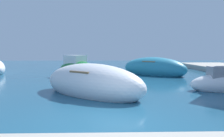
# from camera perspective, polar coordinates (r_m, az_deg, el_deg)

# --- Properties ---
(ground) EXTENTS (80.00, 80.00, 0.00)m
(ground) POSITION_cam_1_polar(r_m,az_deg,el_deg) (5.96, -0.52, -14.94)
(ground) COLOR #1E5170
(moored_boat_0) EXTENTS (5.76, 5.12, 1.90)m
(moored_boat_0) POSITION_cam_1_polar(r_m,az_deg,el_deg) (9.37, -5.93, -4.32)
(moored_boat_0) COLOR white
(moored_boat_0) RESTS_ON ground
(moored_boat_3) EXTENTS (4.48, 4.54, 2.11)m
(moored_boat_3) POSITION_cam_1_polar(r_m,az_deg,el_deg) (16.14, -9.89, -0.46)
(moored_boat_3) COLOR #197233
(moored_boat_3) RESTS_ON ground
(moored_boat_6) EXTENTS (5.93, 5.64, 1.99)m
(moored_boat_6) POSITION_cam_1_polar(r_m,az_deg,el_deg) (17.79, 11.83, 0.03)
(moored_boat_6) COLOR teal
(moored_boat_6) RESTS_ON ground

